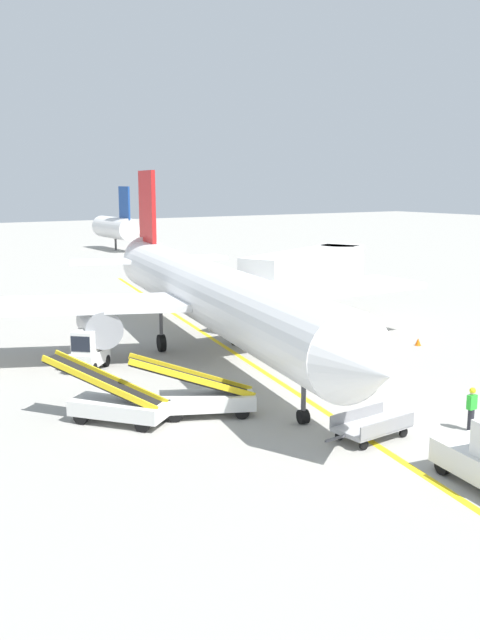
{
  "coord_description": "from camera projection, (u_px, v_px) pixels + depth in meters",
  "views": [
    {
      "loc": [
        -20.22,
        -19.49,
        9.23
      ],
      "look_at": [
        -1.93,
        9.21,
        2.5
      ],
      "focal_mm": 38.95,
      "sensor_mm": 36.0,
      "label": 1
    }
  ],
  "objects": [
    {
      "name": "safety_cone_wingtip_left",
      "position": [
        384.0,
        344.0,
        39.63
      ],
      "size": [
        0.36,
        0.36,
        0.44
      ],
      "primitive_type": "cone",
      "color": "orange",
      "rests_on": "ground"
    },
    {
      "name": "ground_crew_marshaller",
      "position": [
        472.0,
        408.0,
        26.15
      ],
      "size": [
        0.36,
        0.24,
        1.7
      ],
      "color": "#26262D",
      "rests_on": "ground"
    },
    {
      "name": "distant_aircraft_far_right",
      "position": [
        115.0,
        227.0,
        96.56
      ],
      "size": [
        3.0,
        10.1,
        8.8
      ],
      "color": "silver",
      "rests_on": "ground"
    },
    {
      "name": "safety_cone_nose_right",
      "position": [
        418.0,
        342.0,
        40.07
      ],
      "size": [
        0.36,
        0.36,
        0.44
      ],
      "primitive_type": "cone",
      "color": "orange",
      "rests_on": "ground"
    },
    {
      "name": "baggage_tug_near_wing",
      "position": [
        88.0,
        353.0,
        34.55
      ],
      "size": [
        2.6,
        2.63,
        2.1
      ],
      "color": "silver",
      "rests_on": "ground"
    },
    {
      "name": "taxi_line_yellow",
      "position": [
        289.0,
        389.0,
        31.69
      ],
      "size": [
        16.55,
        78.39,
        0.01
      ],
      "primitive_type": "cube",
      "rotation": [
        0.0,
        0.0,
        -0.2
      ],
      "color": "yellow",
      "rests_on": "ground"
    },
    {
      "name": "airliner",
      "position": [
        207.0,
        292.0,
        37.49
      ],
      "size": [
        28.01,
        35.11,
        10.1
      ],
      "color": "white",
      "rests_on": "ground"
    },
    {
      "name": "jet_bridge",
      "position": [
        313.0,
        269.0,
        46.72
      ],
      "size": [
        12.81,
        7.56,
        4.85
      ],
      "color": "silver",
      "rests_on": "ground"
    },
    {
      "name": "belt_loader_aft_hold",
      "position": [
        116.0,
        403.0,
        27.1
      ],
      "size": [
        4.1,
        4.69,
        2.59
      ],
      "color": "silver",
      "rests_on": "ground"
    },
    {
      "name": "baggage_cart_loaded",
      "position": [
        372.0,
        426.0,
        25.42
      ],
      "size": [
        3.81,
        1.76,
        0.94
      ],
      "color": "#A5A5A8",
      "rests_on": "ground"
    },
    {
      "name": "ground_plane",
      "position": [
        400.0,
        411.0,
        28.57
      ],
      "size": [
        300.0,
        300.0,
        0.0
      ],
      "primitive_type": "plane",
      "color": "#9E9B93"
    },
    {
      "name": "belt_loader_forward_hold",
      "position": [
        204.0,
        397.0,
        27.92
      ],
      "size": [
        5.07,
        3.21,
        2.59
      ],
      "color": "silver",
      "rests_on": "ground"
    }
  ]
}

